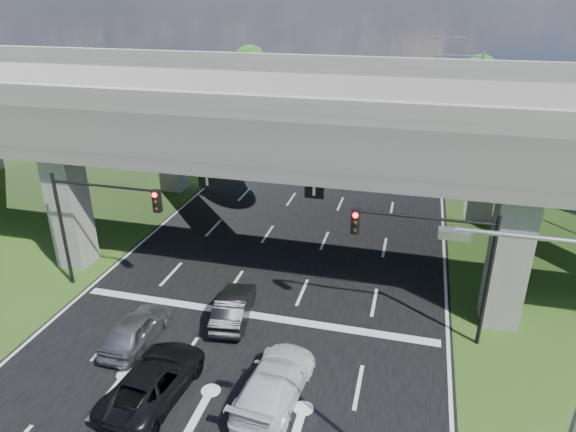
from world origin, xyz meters
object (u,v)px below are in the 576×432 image
at_px(signal_left, 97,213).
at_px(streetlight_far, 469,111).
at_px(car_white, 275,382).
at_px(streetlight_near, 558,406).
at_px(signal_right, 436,251).
at_px(car_silver, 136,329).
at_px(streetlight_beyond, 459,78).
at_px(car_trailing, 154,381).
at_px(car_dark, 234,307).

height_order(signal_left, streetlight_far, streetlight_far).
bearing_deg(car_white, streetlight_far, -101.79).
height_order(streetlight_near, streetlight_far, same).
relative_size(signal_right, car_silver, 1.48).
relative_size(signal_right, streetlight_far, 0.60).
bearing_deg(signal_left, streetlight_beyond, 63.57).
xyz_separation_m(signal_right, car_white, (-5.38, -5.28, -3.44)).
height_order(signal_right, streetlight_near, streetlight_near).
bearing_deg(car_silver, signal_left, -45.16).
distance_m(car_white, car_trailing, 4.47).
relative_size(streetlight_far, car_trailing, 2.03).
distance_m(streetlight_far, streetlight_beyond, 16.00).
bearing_deg(signal_right, streetlight_far, 83.53).
relative_size(car_silver, car_dark, 1.00).
distance_m(streetlight_near, car_dark, 14.99).
distance_m(signal_right, signal_left, 15.65).
height_order(streetlight_near, streetlight_beyond, same).
bearing_deg(streetlight_near, car_silver, 156.06).
bearing_deg(streetlight_near, streetlight_beyond, 90.00).
height_order(streetlight_far, car_silver, streetlight_far).
xyz_separation_m(car_silver, car_white, (6.61, -1.67, 0.03)).
distance_m(signal_left, car_trailing, 9.29).
bearing_deg(signal_right, car_dark, -173.71).
bearing_deg(streetlight_beyond, streetlight_near, -90.00).
height_order(streetlight_near, car_silver, streetlight_near).
distance_m(signal_left, car_dark, 7.97).
bearing_deg(car_trailing, streetlight_far, -110.33).
xyz_separation_m(streetlight_far, streetlight_beyond, (0.00, 16.00, 0.00)).
xyz_separation_m(streetlight_beyond, car_white, (-7.65, -41.34, -5.10)).
height_order(car_dark, car_white, car_white).
distance_m(signal_right, streetlight_beyond, 36.17).
xyz_separation_m(streetlight_beyond, car_dark, (-10.82, -37.00, -5.15)).
xyz_separation_m(car_dark, car_trailing, (-1.19, -5.33, 0.02)).
bearing_deg(signal_left, car_dark, -7.56).
distance_m(streetlight_far, car_dark, 24.18).
distance_m(streetlight_beyond, car_trailing, 44.30).
distance_m(signal_right, car_silver, 12.99).
xyz_separation_m(signal_left, car_white, (10.27, -5.28, -3.44)).
relative_size(streetlight_far, car_white, 2.01).
relative_size(streetlight_near, streetlight_beyond, 1.00).
bearing_deg(car_white, streetlight_near, 153.66).
height_order(signal_left, streetlight_beyond, streetlight_beyond).
relative_size(signal_right, car_white, 1.21).
relative_size(streetlight_far, streetlight_beyond, 1.00).
height_order(streetlight_far, car_white, streetlight_far).
bearing_deg(car_silver, car_trailing, 129.67).
relative_size(streetlight_near, car_white, 2.01).
relative_size(streetlight_beyond, car_silver, 2.47).
xyz_separation_m(streetlight_near, car_white, (-7.65, 4.66, -5.10)).
bearing_deg(streetlight_beyond, streetlight_far, -90.00).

